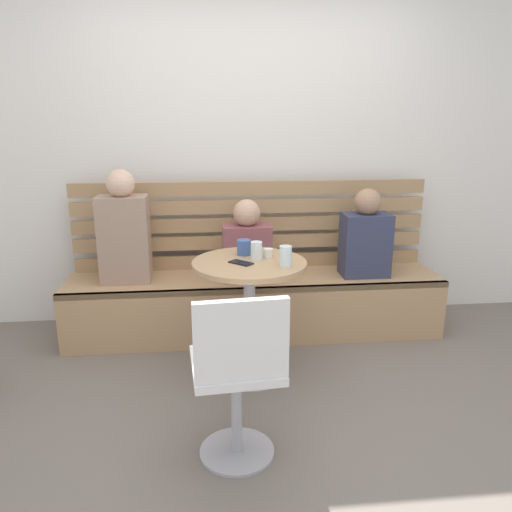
{
  "coord_description": "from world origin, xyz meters",
  "views": [
    {
      "loc": [
        -0.34,
        -2.2,
        1.56
      ],
      "look_at": [
        -0.05,
        0.66,
        0.75
      ],
      "focal_mm": 34.67,
      "sensor_mm": 36.0,
      "label": 1
    }
  ],
  "objects_px": {
    "booth_bench": "(255,305)",
    "person_child_left": "(247,245)",
    "phone_on_table": "(241,263)",
    "person_adult": "(124,232)",
    "cup_glass_tall": "(286,256)",
    "person_child_middle": "(366,238)",
    "cup_mug_blue": "(244,247)",
    "white_chair": "(238,373)",
    "cafe_table": "(249,296)",
    "cup_water_clear": "(256,251)",
    "cup_espresso_small": "(268,253)"
  },
  "relations": [
    {
      "from": "person_child_middle",
      "to": "cafe_table",
      "type": "bearing_deg",
      "value": -147.12
    },
    {
      "from": "white_chair",
      "to": "phone_on_table",
      "type": "bearing_deg",
      "value": 84.68
    },
    {
      "from": "white_chair",
      "to": "person_adult",
      "type": "xyz_separation_m",
      "value": [
        -0.69,
        1.43,
        0.33
      ]
    },
    {
      "from": "white_chair",
      "to": "cup_glass_tall",
      "type": "relative_size",
      "value": 7.08
    },
    {
      "from": "cup_espresso_small",
      "to": "cup_water_clear",
      "type": "bearing_deg",
      "value": -151.37
    },
    {
      "from": "person_child_left",
      "to": "cup_water_clear",
      "type": "height_order",
      "value": "person_child_left"
    },
    {
      "from": "white_chair",
      "to": "cup_glass_tall",
      "type": "xyz_separation_m",
      "value": [
        0.32,
        0.69,
        0.34
      ]
    },
    {
      "from": "person_child_left",
      "to": "cup_mug_blue",
      "type": "distance_m",
      "value": 0.45
    },
    {
      "from": "cafe_table",
      "to": "white_chair",
      "type": "bearing_deg",
      "value": -98.68
    },
    {
      "from": "person_child_middle",
      "to": "cup_glass_tall",
      "type": "relative_size",
      "value": 5.31
    },
    {
      "from": "booth_bench",
      "to": "cup_espresso_small",
      "type": "height_order",
      "value": "cup_espresso_small"
    },
    {
      "from": "cafe_table",
      "to": "cup_glass_tall",
      "type": "xyz_separation_m",
      "value": [
        0.2,
        -0.12,
        0.28
      ]
    },
    {
      "from": "person_child_left",
      "to": "cup_glass_tall",
      "type": "distance_m",
      "value": 0.73
    },
    {
      "from": "person_child_middle",
      "to": "cup_water_clear",
      "type": "bearing_deg",
      "value": -147.24
    },
    {
      "from": "cafe_table",
      "to": "person_adult",
      "type": "distance_m",
      "value": 1.06
    },
    {
      "from": "cup_water_clear",
      "to": "person_child_left",
      "type": "bearing_deg",
      "value": 91.13
    },
    {
      "from": "cup_water_clear",
      "to": "cup_mug_blue",
      "type": "relative_size",
      "value": 1.16
    },
    {
      "from": "white_chair",
      "to": "person_child_left",
      "type": "relative_size",
      "value": 1.48
    },
    {
      "from": "person_adult",
      "to": "cup_glass_tall",
      "type": "height_order",
      "value": "person_adult"
    },
    {
      "from": "person_child_middle",
      "to": "cup_mug_blue",
      "type": "relative_size",
      "value": 6.7
    },
    {
      "from": "cup_espresso_small",
      "to": "cup_glass_tall",
      "type": "relative_size",
      "value": 0.47
    },
    {
      "from": "person_child_left",
      "to": "person_child_middle",
      "type": "height_order",
      "value": "person_child_middle"
    },
    {
      "from": "booth_bench",
      "to": "person_child_left",
      "type": "bearing_deg",
      "value": -152.47
    },
    {
      "from": "booth_bench",
      "to": "person_child_middle",
      "type": "relative_size",
      "value": 4.24
    },
    {
      "from": "person_child_left",
      "to": "cup_mug_blue",
      "type": "xyz_separation_m",
      "value": [
        -0.06,
        -0.44,
        0.1
      ]
    },
    {
      "from": "booth_bench",
      "to": "cup_water_clear",
      "type": "height_order",
      "value": "cup_water_clear"
    },
    {
      "from": "white_chair",
      "to": "person_child_middle",
      "type": "xyz_separation_m",
      "value": [
        1.02,
        1.39,
        0.26
      ]
    },
    {
      "from": "white_chair",
      "to": "person_adult",
      "type": "height_order",
      "value": "person_adult"
    },
    {
      "from": "phone_on_table",
      "to": "cup_mug_blue",
      "type": "bearing_deg",
      "value": 34.01
    },
    {
      "from": "booth_bench",
      "to": "person_child_middle",
      "type": "xyz_separation_m",
      "value": [
        0.8,
        -0.04,
        0.5
      ]
    },
    {
      "from": "cup_glass_tall",
      "to": "person_adult",
      "type": "bearing_deg",
      "value": 143.73
    },
    {
      "from": "white_chair",
      "to": "person_child_middle",
      "type": "bearing_deg",
      "value": 53.81
    },
    {
      "from": "person_child_left",
      "to": "phone_on_table",
      "type": "xyz_separation_m",
      "value": [
        -0.09,
        -0.62,
        0.05
      ]
    },
    {
      "from": "person_adult",
      "to": "cup_water_clear",
      "type": "height_order",
      "value": "person_adult"
    },
    {
      "from": "cafe_table",
      "to": "cup_espresso_small",
      "type": "height_order",
      "value": "cup_espresso_small"
    },
    {
      "from": "booth_bench",
      "to": "person_adult",
      "type": "distance_m",
      "value": 1.07
    },
    {
      "from": "person_child_left",
      "to": "cup_espresso_small",
      "type": "bearing_deg",
      "value": -80.36
    },
    {
      "from": "booth_bench",
      "to": "person_adult",
      "type": "bearing_deg",
      "value": 179.81
    },
    {
      "from": "cafe_table",
      "to": "person_child_middle",
      "type": "bearing_deg",
      "value": 32.88
    },
    {
      "from": "person_adult",
      "to": "cup_mug_blue",
      "type": "distance_m",
      "value": 0.92
    },
    {
      "from": "booth_bench",
      "to": "cup_espresso_small",
      "type": "distance_m",
      "value": 0.77
    },
    {
      "from": "white_chair",
      "to": "person_child_middle",
      "type": "distance_m",
      "value": 1.74
    },
    {
      "from": "person_adult",
      "to": "phone_on_table",
      "type": "distance_m",
      "value": 1.01
    },
    {
      "from": "booth_bench",
      "to": "person_child_left",
      "type": "xyz_separation_m",
      "value": [
        -0.06,
        -0.03,
        0.47
      ]
    },
    {
      "from": "person_child_left",
      "to": "phone_on_table",
      "type": "height_order",
      "value": "person_child_left"
    },
    {
      "from": "cup_espresso_small",
      "to": "person_child_middle",
      "type": "bearing_deg",
      "value": 33.14
    },
    {
      "from": "cup_espresso_small",
      "to": "phone_on_table",
      "type": "xyz_separation_m",
      "value": [
        -0.17,
        -0.11,
        -0.02
      ]
    },
    {
      "from": "person_child_middle",
      "to": "cup_espresso_small",
      "type": "xyz_separation_m",
      "value": [
        -0.77,
        -0.5,
        0.05
      ]
    },
    {
      "from": "person_adult",
      "to": "cup_espresso_small",
      "type": "distance_m",
      "value": 1.08
    },
    {
      "from": "person_child_middle",
      "to": "cup_glass_tall",
      "type": "bearing_deg",
      "value": -134.85
    }
  ]
}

